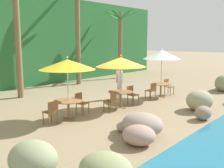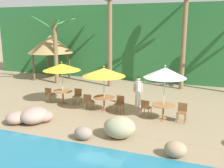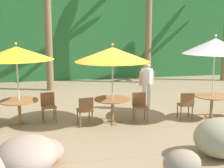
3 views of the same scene
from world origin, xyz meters
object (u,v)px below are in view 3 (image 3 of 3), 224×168
Objects in this scene: umbrella_yellow at (16,53)px; dining_table_white at (212,99)px; chair_white_inland at (186,104)px; chair_yellow_seaward at (48,105)px; dining_table_orange at (112,103)px; chair_orange_inland at (85,109)px; waiter_in_white at (147,82)px; umbrella_white at (215,46)px; umbrella_orange at (112,54)px; dining_table_yellow at (19,104)px; chair_orange_seaward at (140,105)px.

dining_table_white is (5.84, -0.59, -1.50)m from umbrella_yellow.
chair_white_inland is at bearing -6.56° from umbrella_yellow.
chair_yellow_seaward is at bearing 170.87° from dining_table_white.
chair_orange_inland is (-0.84, -0.18, -0.10)m from dining_table_orange.
waiter_in_white reaches higher than chair_yellow_seaward.
umbrella_yellow is 5.87m from umbrella_white.
umbrella_yellow is 1.02× the size of umbrella_orange.
waiter_in_white is at bearing 12.05° from dining_table_yellow.
dining_table_orange is (1.88, -0.58, 0.10)m from chair_yellow_seaward.
chair_white_inland is at bearing -5.01° from dining_table_orange.
dining_table_orange is 3.55m from umbrella_white.
umbrella_orange is 1.44m from dining_table_orange.
chair_orange_inland is at bearing 179.42° from dining_table_white.
dining_table_yellow is 1.26× the size of chair_yellow_seaward.
chair_orange_inland is 2.78m from waiter_in_white.
dining_table_orange is at bearing -179.31° from chair_orange_seaward.
dining_table_orange is at bearing 12.26° from chair_orange_inland.
waiter_in_white is (4.19, 0.89, -1.13)m from umbrella_yellow.
chair_yellow_seaward is 4.23m from chair_white_inland.
dining_table_yellow is at bearing 174.18° from chair_orange_seaward.
chair_orange_seaward is (2.73, -0.57, 0.00)m from chair_yellow_seaward.
umbrella_white is at bearing -0.58° from chair_orange_inland.
chair_white_inland is (2.28, -0.20, -0.10)m from dining_table_orange.
waiter_in_white is (3.36, 0.68, 0.47)m from chair_yellow_seaward.
chair_white_inland is 1.73m from waiter_in_white.
dining_table_orange is at bearing -17.28° from chair_yellow_seaward.
dining_table_white is (5.01, -0.81, 0.10)m from chair_yellow_seaward.
chair_white_inland is (4.16, -0.78, 0.00)m from chair_yellow_seaward.
chair_white_inland is (3.11, -0.02, 0.00)m from chair_orange_inland.
dining_table_orange is (0.00, 0.00, -1.44)m from umbrella_orange.
umbrella_yellow reaches higher than chair_white_inland.
chair_white_inland reaches higher than dining_table_white.
dining_table_yellow is 1.00× the size of dining_table_white.
umbrella_orange is at bearing -7.85° from umbrella_yellow.
chair_orange_inland is 0.51× the size of waiter_in_white.
chair_yellow_seaward and chair_orange_seaward have the same top height.
chair_orange_seaward is (0.85, 0.01, -1.55)m from umbrella_orange.
waiter_in_white is at bearing 137.94° from dining_table_white.
umbrella_yellow is 5.27m from chair_white_inland.
dining_table_white is 1.26× the size of chair_white_inland.
umbrella_yellow is at bearing 172.15° from umbrella_orange.
chair_yellow_seaward is 1.29m from chair_orange_inland.
dining_table_white is at bearing -4.04° from umbrella_orange.
chair_orange_seaward is 1.00× the size of chair_orange_inland.
chair_orange_seaward reaches higher than dining_table_orange.
waiter_in_white reaches higher than dining_table_orange.
chair_orange_seaward and chair_white_inland have the same top height.
umbrella_orange is at bearing 12.26° from chair_orange_inland.
umbrella_white is (5.84, -0.59, 0.16)m from umbrella_yellow.
chair_orange_inland reaches higher than dining_table_orange.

